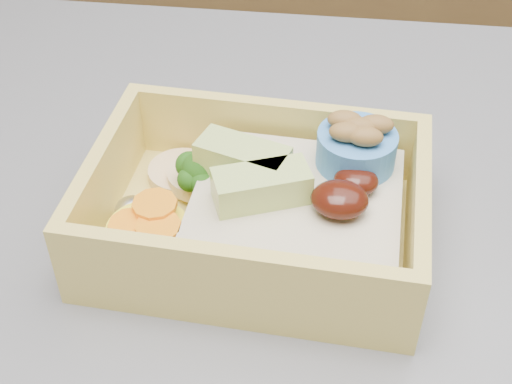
# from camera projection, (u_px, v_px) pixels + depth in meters

# --- Properties ---
(bento_box) EXTENTS (0.20, 0.15, 0.07)m
(bento_box) POSITION_uv_depth(u_px,v_px,m) (266.00, 207.00, 0.43)
(bento_box) COLOR #DEC55B
(bento_box) RESTS_ON island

